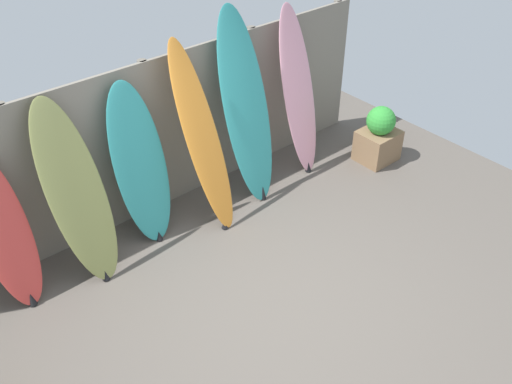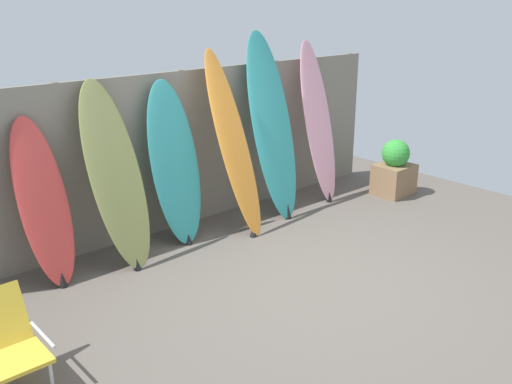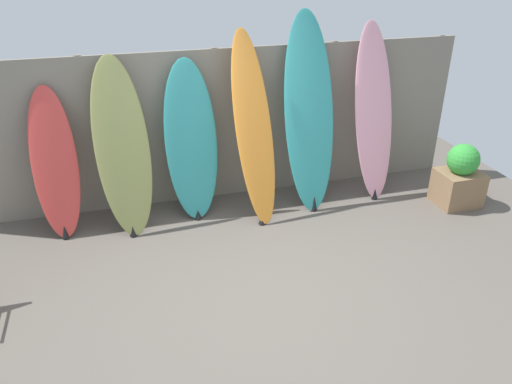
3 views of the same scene
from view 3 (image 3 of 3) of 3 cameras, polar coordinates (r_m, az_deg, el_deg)
The scene contains 9 objects.
ground at distance 4.66m, azimuth 1.15°, elevation -11.16°, with size 7.68×7.68×0.00m, color #5B544C.
fence_back at distance 5.95m, azimuth -4.43°, elevation 7.52°, with size 6.08×0.11×1.80m.
surfboard_red_0 at distance 5.63m, azimuth -22.01°, elevation 2.93°, with size 0.48×0.58×1.56m.
surfboard_olive_1 at distance 5.45m, azimuth -15.05°, elevation 4.89°, with size 0.63×0.75×1.84m.
surfboard_teal_2 at distance 5.58m, azimuth -7.43°, elevation 5.73°, with size 0.58×0.50×1.76m.
surfboard_orange_3 at distance 5.50m, azimuth -0.27°, elevation 7.15°, with size 0.51×0.84×2.05m.
surfboard_teal_4 at distance 5.77m, azimuth 6.08°, elevation 8.83°, with size 0.62×0.74×2.21m.
surfboard_pink_5 at distance 6.15m, azimuth 13.29°, elevation 8.71°, with size 0.54×0.61×2.06m.
planter_box at distance 6.39m, azimuth 22.24°, elevation 1.53°, with size 0.50×0.43×0.76m.
Camera 3 is at (-1.09, -3.50, 2.89)m, focal length 35.00 mm.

